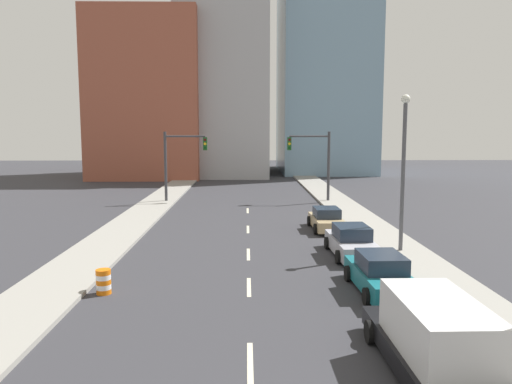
% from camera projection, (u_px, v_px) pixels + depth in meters
% --- Properties ---
extents(sidewalk_left, '(3.01, 91.10, 0.17)m').
position_uv_depth(sidewalk_left, '(172.00, 191.00, 50.64)').
color(sidewalk_left, gray).
rests_on(sidewalk_left, ground).
extents(sidewalk_right, '(3.01, 91.10, 0.17)m').
position_uv_depth(sidewalk_right, '(322.00, 191.00, 50.94)').
color(sidewalk_right, gray).
rests_on(sidewalk_right, ground).
extents(lane_stripe_at_8m, '(0.16, 2.40, 0.01)m').
position_uv_depth(lane_stripe_at_8m, '(250.00, 362.00, 13.38)').
color(lane_stripe_at_8m, beige).
rests_on(lane_stripe_at_8m, ground).
extents(lane_stripe_at_14m, '(0.16, 2.40, 0.01)m').
position_uv_depth(lane_stripe_at_14m, '(249.00, 287.00, 19.79)').
color(lane_stripe_at_14m, beige).
rests_on(lane_stripe_at_14m, ground).
extents(lane_stripe_at_20m, '(0.16, 2.40, 0.01)m').
position_uv_depth(lane_stripe_at_20m, '(248.00, 254.00, 25.03)').
color(lane_stripe_at_20m, beige).
rests_on(lane_stripe_at_20m, ground).
extents(lane_stripe_at_26m, '(0.16, 2.40, 0.01)m').
position_uv_depth(lane_stripe_at_26m, '(248.00, 229.00, 31.37)').
color(lane_stripe_at_26m, beige).
rests_on(lane_stripe_at_26m, ground).
extents(lane_stripe_at_33m, '(0.16, 2.40, 0.01)m').
position_uv_depth(lane_stripe_at_33m, '(248.00, 211.00, 38.72)').
color(lane_stripe_at_33m, beige).
rests_on(lane_stripe_at_33m, ground).
extents(building_brick_left, '(14.00, 16.00, 21.17)m').
position_uv_depth(building_brick_left, '(151.00, 98.00, 67.36)').
color(building_brick_left, '#9E513D').
rests_on(building_brick_left, ground).
extents(building_office_center, '(12.00, 20.00, 27.01)m').
position_uv_depth(building_office_center, '(225.00, 79.00, 71.16)').
color(building_office_center, '#A8A8AD').
rests_on(building_office_center, ground).
extents(building_glass_right, '(13.00, 20.00, 34.88)m').
position_uv_depth(building_glass_right, '(324.00, 55.00, 74.94)').
color(building_glass_right, '#7A9EB7').
rests_on(building_glass_right, ground).
extents(traffic_signal_left, '(3.70, 0.35, 6.10)m').
position_uv_depth(traffic_signal_left, '(177.00, 157.00, 42.61)').
color(traffic_signal_left, '#38383D').
rests_on(traffic_signal_left, ground).
extents(traffic_signal_right, '(3.70, 0.35, 6.10)m').
position_uv_depth(traffic_signal_right, '(317.00, 157.00, 42.84)').
color(traffic_signal_right, '#38383D').
rests_on(traffic_signal_right, ground).
extents(traffic_barrel, '(0.56, 0.56, 0.95)m').
position_uv_depth(traffic_barrel, '(104.00, 282.00, 18.91)').
color(traffic_barrel, orange).
rests_on(traffic_barrel, ground).
extents(street_lamp, '(0.44, 0.44, 7.93)m').
position_uv_depth(street_lamp, '(404.00, 162.00, 24.65)').
color(street_lamp, '#4C4C51').
rests_on(street_lamp, ground).
extents(box_truck_black, '(2.45, 6.07, 2.04)m').
position_uv_depth(box_truck_black, '(435.00, 340.00, 12.45)').
color(box_truck_black, black).
rests_on(box_truck_black, ground).
extents(sedan_teal, '(2.16, 4.73, 1.50)m').
position_uv_depth(sedan_teal, '(381.00, 275.00, 19.11)').
color(sedan_teal, '#196B75').
rests_on(sedan_teal, ground).
extents(sedan_silver, '(2.18, 4.73, 1.53)m').
position_uv_depth(sedan_silver, '(351.00, 242.00, 24.65)').
color(sedan_silver, '#B2B2BC').
rests_on(sedan_silver, ground).
extents(sedan_tan, '(2.05, 4.33, 1.40)m').
position_uv_depth(sedan_tan, '(327.00, 220.00, 31.14)').
color(sedan_tan, tan).
rests_on(sedan_tan, ground).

